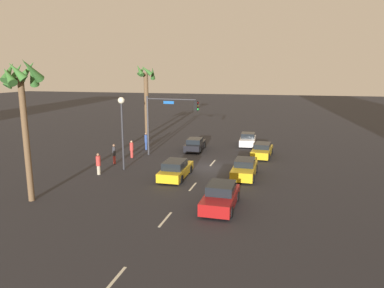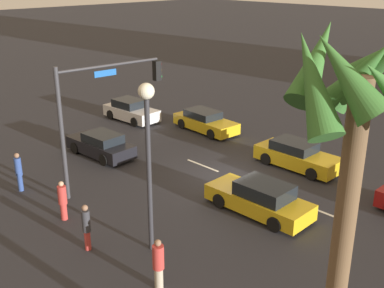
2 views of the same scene
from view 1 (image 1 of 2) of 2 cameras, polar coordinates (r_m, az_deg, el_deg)
The scene contains 19 objects.
ground_plane at distance 31.13m, azimuth 2.70°, elevation -3.90°, with size 220.00×220.00×0.00m, color #28282D.
lane_stripe_0 at distance 15.38m, azimuth -12.91°, elevation -21.18°, with size 2.50×0.14×0.01m, color silver.
lane_stripe_1 at distance 20.61m, azimuth -4.35°, elevation -12.09°, with size 2.14×0.14×0.01m, color silver.
lane_stripe_2 at distance 26.07m, azimuth 0.12°, elevation -6.94°, with size 1.96×0.14×0.01m, color silver.
lane_stripe_3 at distance 32.83m, azimuth 3.38°, elevation -3.08°, with size 2.26×0.14×0.01m, color silver.
car_0 at distance 41.14m, azimuth 9.04°, elevation 0.69°, with size 4.17×2.00×1.42m.
car_1 at distance 22.17m, azimuth 4.66°, elevation -8.51°, with size 4.31×1.96×1.47m.
car_2 at distance 38.05m, azimuth 0.51°, elevation -0.09°, with size 4.32×1.97×1.32m.
car_3 at distance 35.96m, azimuth 11.30°, elevation -1.02°, with size 4.58×2.03×1.30m.
car_4 at distance 28.20m, azimuth -2.67°, elevation -4.15°, with size 4.67×1.95×1.42m.
car_5 at distance 28.75m, azimuth 8.51°, elevation -3.98°, with size 4.48×1.85×1.39m.
traffic_signal at distance 34.85m, azimuth -4.41°, elevation 4.60°, with size 0.67×5.49×5.98m.
streetlamp at distance 30.32m, azimuth -11.29°, elevation 3.92°, with size 0.56×0.56×6.26m.
pedestrian_0 at distance 29.88m, azimuth -14.94°, elevation -3.07°, with size 0.40×0.40×1.80m.
pedestrian_1 at distance 35.15m, azimuth -9.76°, elevation -0.76°, with size 0.43×0.43×1.72m.
pedestrian_2 at distance 38.58m, azimuth -7.46°, elevation 0.56°, with size 0.42×0.42×1.88m.
pedestrian_3 at distance 33.07m, azimuth -12.52°, elevation -1.48°, with size 0.42×0.42×1.84m.
palm_tree_0 at distance 24.37m, azimuth -25.87°, elevation 7.71°, with size 2.36×2.57×9.22m.
palm_tree_1 at distance 43.34m, azimuth -7.45°, elevation 8.75°, with size 2.45×2.61×9.35m.
Camera 1 is at (-29.34, -6.36, 8.23)m, focal length 32.88 mm.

